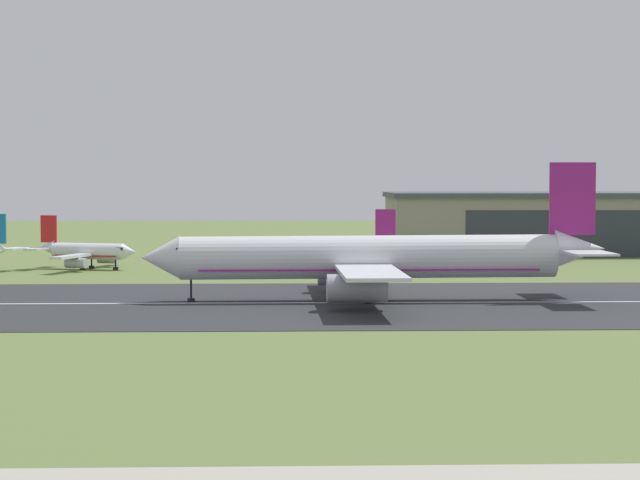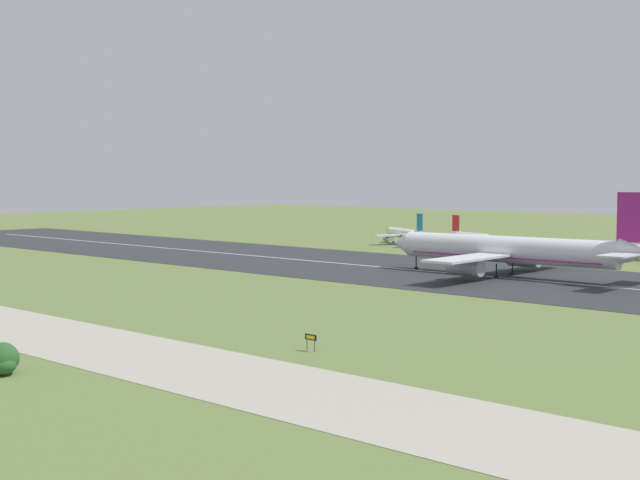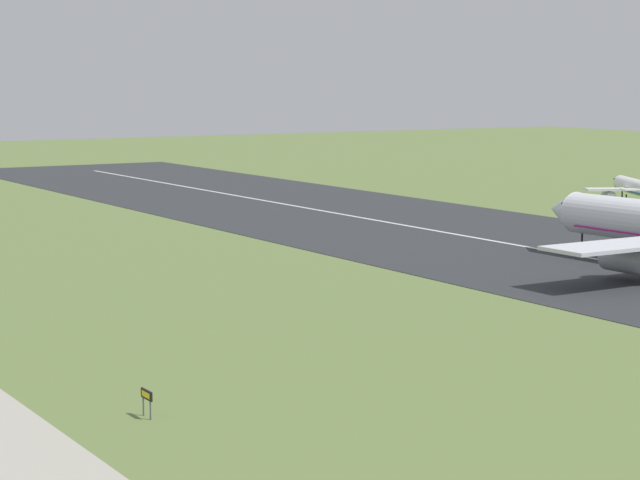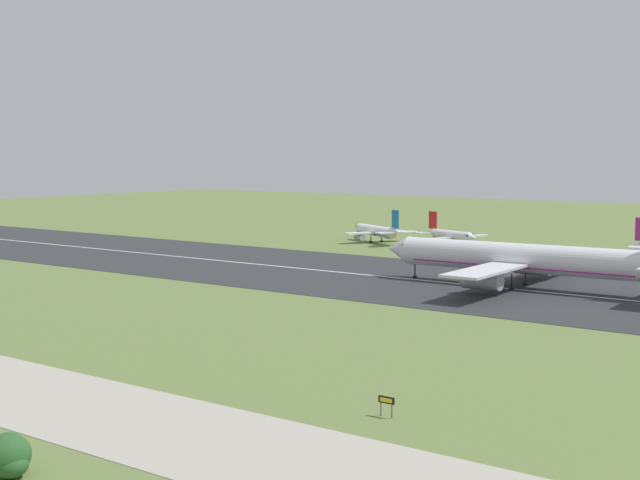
{
  "view_description": "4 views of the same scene",
  "coord_description": "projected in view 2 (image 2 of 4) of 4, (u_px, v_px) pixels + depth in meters",
  "views": [
    {
      "loc": [
        -6.94,
        -29.59,
        14.15
      ],
      "look_at": [
        -3.08,
        82.91,
        8.38
      ],
      "focal_mm": 70.0,
      "sensor_mm": 36.0,
      "label": 1
    },
    {
      "loc": [
        86.54,
        -31.96,
        18.53
      ],
      "look_at": [
        -11.14,
        75.98,
        7.91
      ],
      "focal_mm": 50.0,
      "sensor_mm": 36.0,
      "label": 2
    },
    {
      "loc": [
        94.49,
        5.85,
        21.34
      ],
      "look_at": [
        -3.22,
        65.15,
        6.29
      ],
      "focal_mm": 70.0,
      "sensor_mm": 36.0,
      "label": 3
    },
    {
      "loc": [
        62.73,
        -26.94,
        22.53
      ],
      "look_at": [
        -18.29,
        83.85,
        8.9
      ],
      "focal_mm": 50.0,
      "sensor_mm": 36.0,
      "label": 4
    }
  ],
  "objects": [
    {
      "name": "ground_plane",
      "position": [
        275.0,
        309.0,
        123.04
      ],
      "size": [
        625.96,
        625.96,
        0.0
      ],
      "primitive_type": "plane",
      "color": "olive"
    },
    {
      "name": "runway_strip",
      "position": [
        484.0,
        276.0,
        163.18
      ],
      "size": [
        385.96,
        50.39,
        0.06
      ],
      "primitive_type": "cube",
      "color": "#2B2D30",
      "rests_on": "ground_plane"
    },
    {
      "name": "runway_centreline",
      "position": [
        484.0,
        276.0,
        163.18
      ],
      "size": [
        347.36,
        0.7,
        0.01
      ],
      "primitive_type": "cube",
      "color": "silver",
      "rests_on": "runway_strip"
    },
    {
      "name": "taxiway_road",
      "position": [
        75.0,
        341.0,
        99.65
      ],
      "size": [
        289.47,
        15.41,
        0.05
      ],
      "primitive_type": "cube",
      "color": "#A8A393",
      "rests_on": "ground_plane"
    },
    {
      "name": "airplane_landing",
      "position": [
        508.0,
        250.0,
        161.87
      ],
      "size": [
        52.72,
        43.26,
        15.73
      ],
      "color": "silver",
      "rests_on": "ground_plane"
    },
    {
      "name": "airplane_parked_west",
      "position": [
        471.0,
        238.0,
        225.51
      ],
      "size": [
        17.35,
        20.99,
        8.16
      ],
      "color": "silver",
      "rests_on": "ground_plane"
    },
    {
      "name": "airplane_parked_far_east",
      "position": [
        404.0,
        234.0,
        237.75
      ],
      "size": [
        21.78,
        17.71,
        8.63
      ],
      "color": "white",
      "rests_on": "ground_plane"
    },
    {
      "name": "shrub_clump",
      "position": [
        2.0,
        360.0,
        82.92
      ],
      "size": [
        3.81,
        3.41,
        2.98
      ],
      "color": "#285628",
      "rests_on": "ground_plane"
    },
    {
      "name": "runway_sign",
      "position": [
        311.0,
        339.0,
        93.69
      ],
      "size": [
        1.57,
        0.13,
        1.8
      ],
      "color": "#4C4C51",
      "rests_on": "ground_plane"
    }
  ]
}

